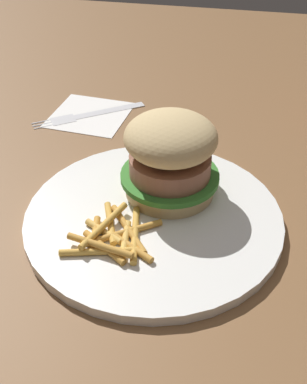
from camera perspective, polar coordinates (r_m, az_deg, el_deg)
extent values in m
plane|color=brown|center=(0.52, 1.80, -5.79)|extent=(1.60, 1.60, 0.00)
cylinder|color=white|center=(0.54, 0.00, -3.02)|extent=(0.28, 0.28, 0.01)
cylinder|color=tan|center=(0.57, 1.87, 0.85)|extent=(0.10, 0.10, 0.02)
cylinder|color=#387F2D|center=(0.56, 1.89, 1.87)|extent=(0.11, 0.11, 0.01)
cylinder|color=#8E5B47|center=(0.55, 1.92, 3.14)|extent=(0.09, 0.09, 0.02)
ellipsoid|color=tan|center=(0.53, 2.00, 6.33)|extent=(0.10, 0.10, 0.05)
cylinder|color=gold|center=(0.51, -3.37, -4.69)|extent=(0.07, 0.05, 0.01)
cylinder|color=gold|center=(0.50, -5.72, -6.37)|extent=(0.05, 0.04, 0.01)
cylinder|color=gold|center=(0.50, -2.47, -6.43)|extent=(0.05, 0.03, 0.01)
cylinder|color=gold|center=(0.51, -6.77, -4.90)|extent=(0.02, 0.05, 0.01)
cylinder|color=#E5B251|center=(0.50, -3.30, -5.60)|extent=(0.01, 0.06, 0.01)
cylinder|color=gold|center=(0.52, -5.04, -3.65)|extent=(0.03, 0.06, 0.01)
cylinder|color=gold|center=(0.52, -2.94, -4.29)|extent=(0.05, 0.07, 0.01)
cylinder|color=gold|center=(0.51, -2.15, -4.90)|extent=(0.02, 0.08, 0.01)
cylinder|color=gold|center=(0.49, -6.19, -6.16)|extent=(0.07, 0.02, 0.01)
cylinder|color=gold|center=(0.49, -6.37, -6.84)|extent=(0.08, 0.03, 0.01)
cylinder|color=#E5B251|center=(0.51, -5.77, -4.56)|extent=(0.05, 0.03, 0.01)
cylinder|color=gold|center=(0.51, -5.75, -3.83)|extent=(0.03, 0.08, 0.01)
cube|color=white|center=(0.75, -7.35, 8.85)|extent=(0.12, 0.12, 0.00)
cube|color=silver|center=(0.76, -5.08, 9.50)|extent=(0.10, 0.07, 0.00)
cube|color=silver|center=(0.75, -10.39, 8.35)|extent=(0.04, 0.04, 0.00)
cylinder|color=silver|center=(0.75, -12.90, 8.09)|extent=(0.02, 0.02, 0.00)
cylinder|color=silver|center=(0.74, -12.76, 7.81)|extent=(0.02, 0.02, 0.00)
cylinder|color=silver|center=(0.73, -12.61, 7.54)|extent=(0.02, 0.02, 0.00)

